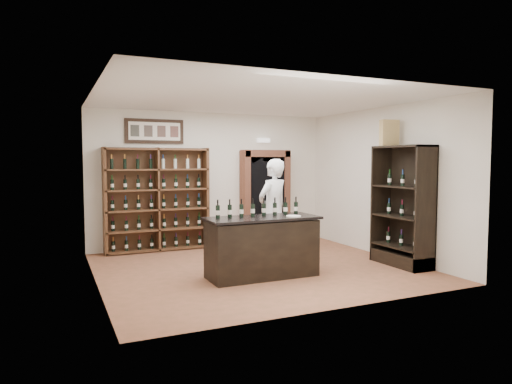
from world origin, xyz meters
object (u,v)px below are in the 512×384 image
at_px(shopkeeper, 273,210).
at_px(side_cabinet, 403,224).
at_px(wine_shelf, 157,199).
at_px(wine_crate, 389,133).
at_px(counter_bottle_0, 218,212).
at_px(tasting_counter, 262,247).

bearing_deg(shopkeeper, side_cabinet, 124.02).
height_order(wine_shelf, wine_crate, wine_crate).
xyz_separation_m(counter_bottle_0, side_cabinet, (3.44, -0.45, -0.35)).
distance_m(side_cabinet, shopkeeper, 2.42).
bearing_deg(shopkeeper, counter_bottle_0, 9.46).
xyz_separation_m(wine_shelf, side_cabinet, (3.82, -3.23, -0.35)).
relative_size(counter_bottle_0, wine_crate, 0.61).
bearing_deg(side_cabinet, wine_crate, 97.97).
bearing_deg(shopkeeper, wine_crate, 131.31).
bearing_deg(wine_crate, tasting_counter, -168.42).
relative_size(counter_bottle_0, side_cabinet, 0.14).
relative_size(tasting_counter, shopkeeper, 0.96).
distance_m(counter_bottle_0, wine_crate, 3.65).
bearing_deg(counter_bottle_0, wine_crate, -1.35).
height_order(shopkeeper, wine_crate, wine_crate).
xyz_separation_m(tasting_counter, side_cabinet, (2.72, -0.30, 0.26)).
height_order(counter_bottle_0, wine_crate, wine_crate).
height_order(side_cabinet, wine_crate, wine_crate).
bearing_deg(shopkeeper, wine_shelf, -68.53).
bearing_deg(counter_bottle_0, shopkeeper, 31.77).
relative_size(counter_bottle_0, shopkeeper, 0.15).
bearing_deg(side_cabinet, shopkeeper, 146.33).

